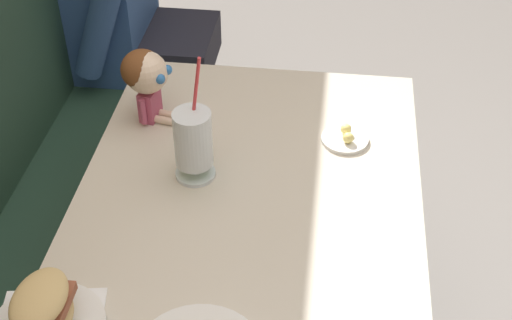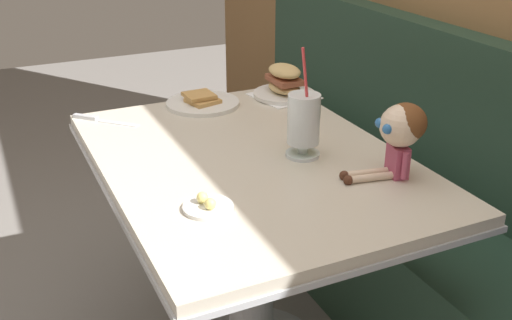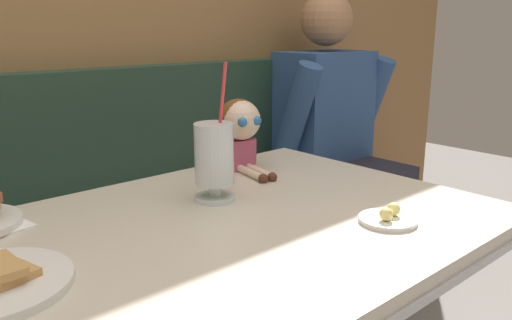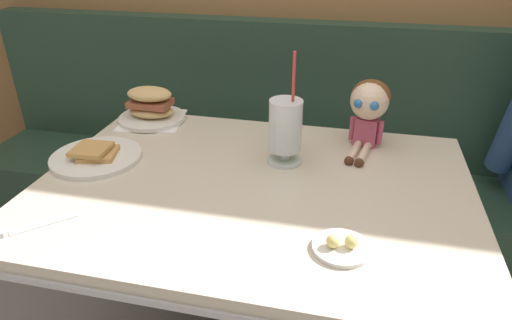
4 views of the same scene
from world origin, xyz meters
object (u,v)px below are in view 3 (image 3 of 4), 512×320
(milkshake_glass, at_px, (214,157))
(seated_doll, at_px, (241,124))
(butter_saucer, at_px, (388,218))
(diner_patron, at_px, (331,123))

(milkshake_glass, bearing_deg, seated_doll, 36.64)
(seated_doll, bearing_deg, milkshake_glass, -143.36)
(milkshake_glass, xyz_separation_m, butter_saucer, (0.18, -0.35, -0.09))
(diner_patron, bearing_deg, seated_doll, -158.51)
(seated_doll, xyz_separation_m, diner_patron, (0.73, 0.29, -0.13))
(butter_saucer, xyz_separation_m, seated_doll, (0.04, 0.51, 0.12))
(milkshake_glass, relative_size, seated_doll, 1.39)
(milkshake_glass, height_order, seated_doll, milkshake_glass)
(butter_saucer, relative_size, seated_doll, 0.53)
(milkshake_glass, relative_size, butter_saucer, 2.63)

